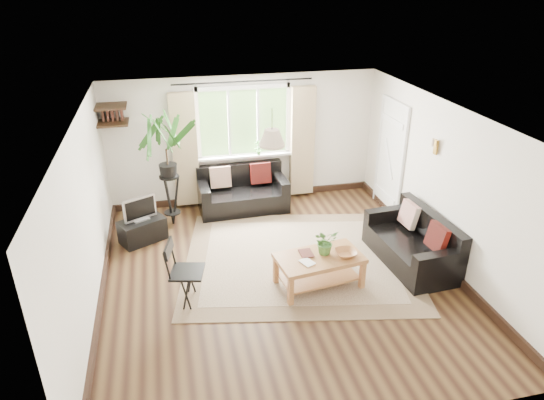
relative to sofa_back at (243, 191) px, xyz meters
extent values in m
plane|color=black|center=(0.12, -2.29, -0.38)|extent=(5.50, 5.50, 0.00)
plane|color=white|center=(0.12, -2.29, 2.02)|extent=(5.50, 5.50, 0.00)
cube|color=silver|center=(0.12, 0.46, 0.82)|extent=(5.00, 0.02, 2.40)
cube|color=silver|center=(0.12, -5.04, 0.82)|extent=(5.00, 0.02, 2.40)
cube|color=silver|center=(-2.38, -2.29, 0.82)|extent=(0.02, 5.50, 2.40)
cube|color=silver|center=(2.62, -2.29, 0.82)|extent=(0.02, 5.50, 2.40)
cube|color=#C2B396|center=(0.54, -1.91, -0.37)|extent=(3.97, 3.58, 0.02)
cube|color=silver|center=(2.59, -0.59, 0.62)|extent=(0.06, 0.96, 2.06)
imported|color=#3D6B2B|center=(0.72, -2.57, 0.29)|extent=(0.40, 0.37, 0.36)
imported|color=#9F6437|center=(0.98, -2.70, 0.14)|extent=(0.31, 0.31, 0.07)
imported|color=white|center=(0.34, -2.79, 0.11)|extent=(0.22, 0.25, 0.02)
imported|color=#4F251F|center=(0.37, -2.55, 0.12)|extent=(0.18, 0.24, 0.02)
cube|color=black|center=(-1.81, -0.78, -0.19)|extent=(0.82, 0.69, 0.39)
imported|color=#2D6023|center=(0.37, 0.34, 0.69)|extent=(0.14, 0.10, 0.27)
camera|label=1|loc=(-1.29, -8.06, 3.68)|focal=32.00mm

